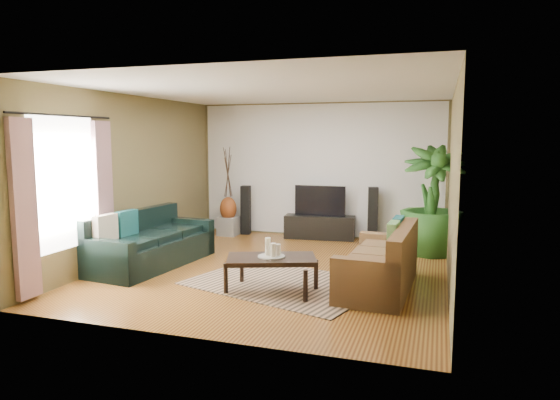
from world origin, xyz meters
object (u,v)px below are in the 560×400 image
at_px(speaker_left, 246,210).
at_px(speaker_right, 373,215).
at_px(coffee_table, 271,274).
at_px(vase, 228,209).
at_px(sofa_left, 152,239).
at_px(potted_plant, 432,200).
at_px(sofa_right, 378,258).
at_px(tv_stand, 320,227).
at_px(television, 320,201).
at_px(pedestal, 228,226).
at_px(side_table, 168,239).

bearing_deg(speaker_left, speaker_right, -8.45).
relative_size(coffee_table, vase, 2.36).
relative_size(sofa_left, potted_plant, 1.17).
xyz_separation_m(sofa_left, sofa_right, (3.55, -0.18, 0.00)).
distance_m(tv_stand, television, 0.53).
bearing_deg(vase, speaker_left, 38.10).
height_order(coffee_table, speaker_left, speaker_left).
bearing_deg(speaker_left, potted_plant, -19.62).
distance_m(pedestal, side_table, 1.80).
bearing_deg(coffee_table, sofa_right, 2.69).
relative_size(sofa_right, coffee_table, 1.61).
bearing_deg(speaker_left, tv_stand, -8.45).
height_order(tv_stand, potted_plant, potted_plant).
distance_m(sofa_right, pedestal, 4.40).
relative_size(speaker_left, potted_plant, 0.54).
bearing_deg(side_table, tv_stand, 41.38).
relative_size(sofa_left, side_table, 4.63).
height_order(television, speaker_left, television).
relative_size(sofa_right, side_table, 3.87).
height_order(coffee_table, side_table, side_table).
xyz_separation_m(television, side_table, (-2.26, -1.99, -0.52)).
height_order(coffee_table, tv_stand, coffee_table).
xyz_separation_m(speaker_right, potted_plant, (1.09, -0.73, 0.41)).
bearing_deg(potted_plant, speaker_left, 168.83).
bearing_deg(coffee_table, potted_plant, 35.86).
height_order(potted_plant, side_table, potted_plant).
distance_m(speaker_right, vase, 2.93).
height_order(sofa_left, coffee_table, sofa_left).
bearing_deg(television, pedestal, -172.97).
bearing_deg(sofa_right, side_table, -102.41).
bearing_deg(speaker_right, television, 170.62).
distance_m(sofa_left, speaker_left, 2.89).
bearing_deg(pedestal, sofa_right, -39.54).
relative_size(potted_plant, pedestal, 4.98).
bearing_deg(sofa_right, speaker_left, -131.34).
distance_m(potted_plant, pedestal, 4.12).
bearing_deg(tv_stand, pedestal, -178.33).
bearing_deg(vase, side_table, -102.11).
xyz_separation_m(speaker_left, vase, (-0.30, -0.23, 0.05)).
bearing_deg(potted_plant, tv_stand, 161.02).
bearing_deg(tv_stand, vase, -178.33).
distance_m(speaker_right, potted_plant, 1.38).
distance_m(potted_plant, vase, 4.06).
xyz_separation_m(tv_stand, potted_plant, (2.14, -0.73, 0.71)).
height_order(sofa_left, side_table, sofa_left).
height_order(sofa_left, pedestal, sofa_left).
bearing_deg(coffee_table, vase, 102.02).
bearing_deg(potted_plant, vase, 172.86).
bearing_deg(vase, coffee_table, -58.10).
height_order(television, potted_plant, potted_plant).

